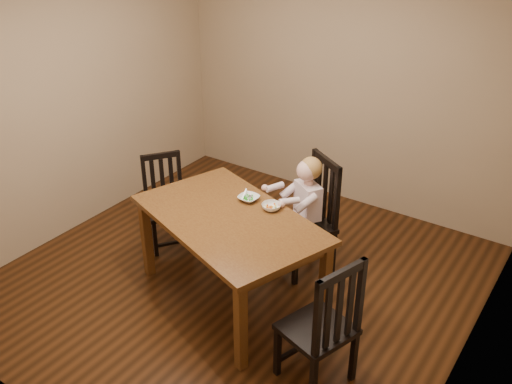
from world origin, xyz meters
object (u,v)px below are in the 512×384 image
Objects in this scene: bowl_peas at (249,198)px; chair_child at (310,218)px; chair_right at (323,327)px; bowl_veg at (271,207)px; toddler at (305,204)px; dining_table at (229,227)px; chair_left at (166,203)px.

chair_child is at bearing 53.15° from bowl_peas.
chair_right is 6.58× the size of bowl_veg.
chair_child is at bearing -90.00° from toddler.
bowl_peas is at bearing 84.24° from toddler.
toddler is at bearing 52.60° from bowl_peas.
dining_table is at bearing -126.23° from bowl_veg.
toddler is at bearing 90.00° from chair_child.
chair_right is (2.19, -0.79, 0.06)m from chair_left.
dining_table is 1.15m from chair_left.
chair_right reaches higher than chair_left.
bowl_peas reaches higher than dining_table.
chair_left is at bearing 47.53° from toddler.
toddler reaches higher than chair_left.
bowl_peas is (-1.15, 0.75, 0.33)m from chair_right.
dining_table is at bearing 99.89° from toddler.
chair_right is at bearing -38.85° from bowl_veg.
chair_child is at bearing 77.69° from bowl_veg.
chair_right is 1.41m from bowl_peas.
chair_left is at bearing 177.13° from bowl_veg.
dining_table is 0.39m from bowl_veg.
chair_right is at bearing 156.58° from toddler.
chair_child is 6.40× the size of bowl_peas.
dining_table is at bearing 106.79° from chair_left.
chair_left is at bearing 160.97° from dining_table.
toddler is 3.50× the size of bowl_peas.
bowl_veg is (-0.11, -0.50, 0.31)m from chair_child.
toddler is at bearing 68.25° from dining_table.
bowl_veg is at bearing 109.33° from chair_child.
chair_child reaches higher than chair_left.
chair_left is at bearing 177.71° from bowl_peas.
bowl_peas is at bearing 94.82° from dining_table.
toddler is (-0.82, 1.18, 0.17)m from chair_right.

